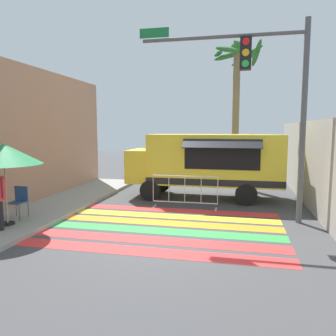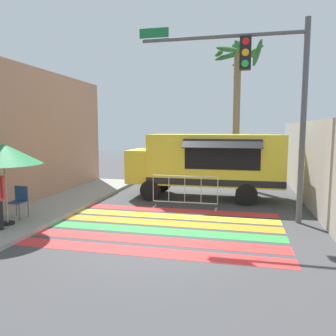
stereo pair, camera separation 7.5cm
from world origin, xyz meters
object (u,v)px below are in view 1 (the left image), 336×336
at_px(traffic_signal_pole, 267,85).
at_px(barricade_front, 185,192).
at_px(folding_chair, 19,199).
at_px(food_truck, 203,161).
at_px(patio_umbrella, 4,154).
at_px(palm_tree, 237,83).

height_order(traffic_signal_pole, barricade_front, traffic_signal_pole).
height_order(folding_chair, barricade_front, barricade_front).
bearing_deg(food_truck, barricade_front, -103.24).
bearing_deg(patio_umbrella, folding_chair, 101.60).
bearing_deg(food_truck, patio_umbrella, -132.30).
xyz_separation_m(folding_chair, palm_tree, (6.05, 7.51, 4.14)).
height_order(traffic_signal_pole, palm_tree, palm_tree).
xyz_separation_m(traffic_signal_pole, barricade_front, (-2.53, 1.01, -3.39)).
bearing_deg(folding_chair, barricade_front, 26.41).
relative_size(traffic_signal_pole, palm_tree, 0.86).
bearing_deg(patio_umbrella, food_truck, 47.70).
xyz_separation_m(patio_umbrella, barricade_front, (4.31, 3.38, -1.48)).
relative_size(food_truck, traffic_signal_pole, 1.03).
relative_size(food_truck, patio_umbrella, 2.69).
relative_size(food_truck, barricade_front, 2.62).
distance_m(food_truck, traffic_signal_pole, 4.32).
bearing_deg(palm_tree, folding_chair, -128.83).
distance_m(traffic_signal_pole, barricade_front, 4.35).
relative_size(barricade_front, palm_tree, 0.34).
distance_m(barricade_front, palm_tree, 6.63).
bearing_deg(barricade_front, palm_tree, 71.85).
height_order(food_truck, patio_umbrella, food_truck).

